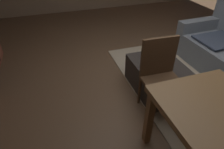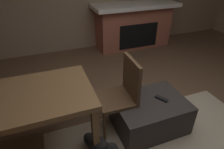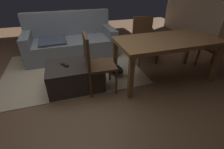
# 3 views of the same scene
# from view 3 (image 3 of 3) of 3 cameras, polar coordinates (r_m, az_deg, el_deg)

# --- Properties ---
(floor) EXTENTS (9.46, 9.46, 0.00)m
(floor) POSITION_cam_3_polar(r_m,az_deg,el_deg) (2.87, -14.31, -4.06)
(floor) COLOR brown
(area_rug) EXTENTS (2.60, 2.00, 0.01)m
(area_rug) POSITION_cam_3_polar(r_m,az_deg,el_deg) (3.42, -13.72, 2.11)
(area_rug) COLOR tan
(area_rug) RESTS_ON ground
(couch) EXTENTS (2.00, 0.98, 0.96)m
(couch) POSITION_cam_3_polar(r_m,az_deg,el_deg) (3.98, -14.39, 11.19)
(couch) COLOR slate
(couch) RESTS_ON ground
(ottoman_coffee_table) EXTENTS (0.87, 0.65, 0.41)m
(ottoman_coffee_table) POSITION_cam_3_polar(r_m,az_deg,el_deg) (2.73, -12.83, -0.54)
(ottoman_coffee_table) COLOR #2D2826
(ottoman_coffee_table) RESTS_ON ground
(tv_remote) EXTENTS (0.12, 0.16, 0.02)m
(tv_remote) POSITION_cam_3_polar(r_m,az_deg,el_deg) (2.64, -16.34, 3.25)
(tv_remote) COLOR black
(tv_remote) RESTS_ON ottoman_coffee_table
(dining_table) EXTENTS (1.71, 0.84, 0.74)m
(dining_table) POSITION_cam_3_polar(r_m,az_deg,el_deg) (2.89, 18.93, 10.30)
(dining_table) COLOR brown
(dining_table) RESTS_ON ground
(dining_chair_north) EXTENTS (0.45, 0.45, 0.93)m
(dining_chair_north) POSITION_cam_3_polar(r_m,az_deg,el_deg) (3.59, 11.21, 12.77)
(dining_chair_north) COLOR brown
(dining_chair_north) RESTS_ON ground
(dining_chair_west) EXTENTS (0.46, 0.46, 0.93)m
(dining_chair_west) POSITION_cam_3_polar(r_m,az_deg,el_deg) (2.46, -6.23, 4.89)
(dining_chair_west) COLOR #513823
(dining_chair_west) RESTS_ON ground
(dining_chair_east) EXTENTS (0.46, 0.46, 0.93)m
(dining_chair_east) POSITION_cam_3_polar(r_m,az_deg,el_deg) (3.79, 34.43, 8.95)
(dining_chair_east) COLOR brown
(dining_chair_east) RESTS_ON ground
(potted_plant) EXTENTS (0.34, 0.34, 0.53)m
(potted_plant) POSITION_cam_3_polar(r_m,az_deg,el_deg) (4.56, 12.48, 13.40)
(potted_plant) COLOR brown
(potted_plant) RESTS_ON ground
(small_dog) EXTENTS (0.36, 0.48, 0.26)m
(small_dog) POSITION_cam_3_polar(r_m,az_deg,el_deg) (3.05, 0.34, 2.62)
(small_dog) COLOR black
(small_dog) RESTS_ON ground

